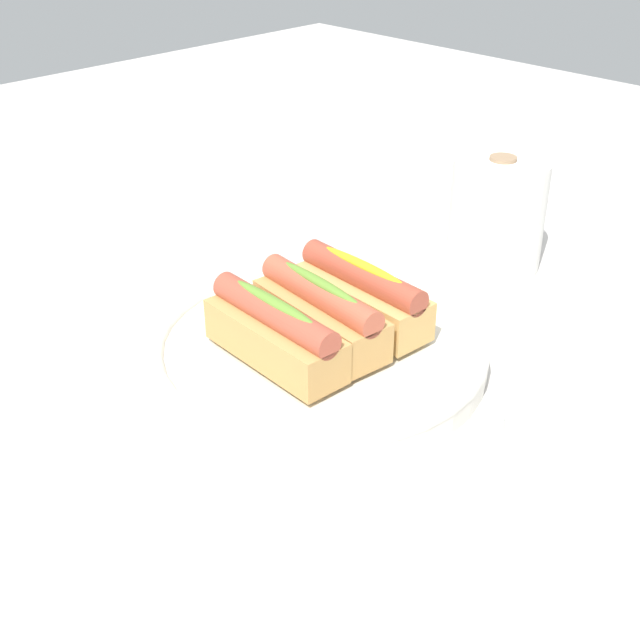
# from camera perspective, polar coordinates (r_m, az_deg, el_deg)

# --- Properties ---
(ground_plane) EXTENTS (2.40, 2.40, 0.00)m
(ground_plane) POSITION_cam_1_polar(r_m,az_deg,el_deg) (0.83, -0.47, -2.67)
(ground_plane) COLOR beige
(serving_bowl) EXTENTS (0.32, 0.32, 0.03)m
(serving_bowl) POSITION_cam_1_polar(r_m,az_deg,el_deg) (0.81, 0.00, -2.04)
(serving_bowl) COLOR silver
(serving_bowl) RESTS_ON ground_plane
(hotdog_front) EXTENTS (0.15, 0.06, 0.06)m
(hotdog_front) POSITION_cam_1_polar(r_m,az_deg,el_deg) (0.76, -3.08, -0.86)
(hotdog_front) COLOR tan
(hotdog_front) RESTS_ON serving_bowl
(hotdog_back) EXTENTS (0.15, 0.07, 0.06)m
(hotdog_back) POSITION_cam_1_polar(r_m,az_deg,el_deg) (0.79, 0.00, 0.49)
(hotdog_back) COLOR tan
(hotdog_back) RESTS_ON serving_bowl
(hotdog_side) EXTENTS (0.15, 0.06, 0.06)m
(hotdog_side) POSITION_cam_1_polar(r_m,az_deg,el_deg) (0.83, 2.85, 1.74)
(hotdog_side) COLOR tan
(hotdog_side) RESTS_ON serving_bowl
(water_glass) EXTENTS (0.07, 0.07, 0.09)m
(water_glass) POSITION_cam_1_polar(r_m,az_deg,el_deg) (0.65, 14.89, -10.14)
(water_glass) COLOR white
(water_glass) RESTS_ON ground_plane
(paper_towel_roll) EXTENTS (0.11, 0.11, 0.13)m
(paper_towel_roll) POSITION_cam_1_polar(r_m,az_deg,el_deg) (1.01, 11.65, 7.10)
(paper_towel_roll) COLOR white
(paper_towel_roll) RESTS_ON ground_plane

